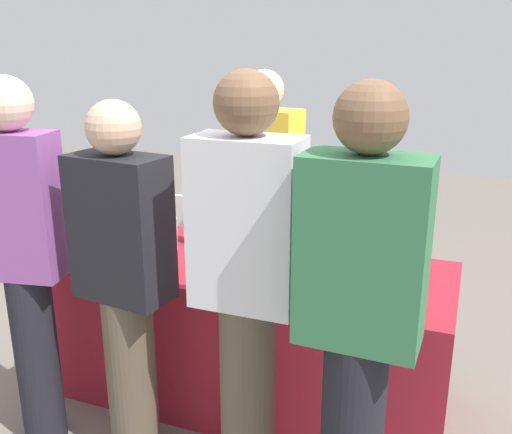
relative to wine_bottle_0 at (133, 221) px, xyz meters
name	(u,v)px	position (x,y,z in m)	size (l,w,h in m)	color
ground_plane	(256,394)	(0.78, -0.10, -0.87)	(12.00, 12.00, 0.00)	slate
tasting_table	(256,332)	(0.78, -0.10, -0.49)	(1.95, 0.80, 0.76)	maroon
wine_bottle_0	(133,221)	(0.00, 0.00, 0.00)	(0.07, 0.07, 0.30)	black
wine_bottle_1	(151,222)	(0.10, 0.04, 0.00)	(0.07, 0.07, 0.30)	black
wine_bottle_2	(191,224)	(0.33, 0.07, 0.00)	(0.08, 0.08, 0.31)	black
wine_bottle_3	(245,227)	(0.64, 0.11, 0.01)	(0.07, 0.07, 0.32)	black
wine_bottle_4	(323,243)	(1.10, 0.00, 0.01)	(0.08, 0.08, 0.34)	black
wine_bottle_5	(348,248)	(1.23, -0.01, 0.01)	(0.07, 0.07, 0.33)	black
wine_bottle_6	(391,249)	(1.43, 0.05, 0.01)	(0.08, 0.08, 0.33)	black
wine_bottle_7	(412,251)	(1.52, 0.08, 0.00)	(0.07, 0.07, 0.30)	black
wine_glass_0	(136,242)	(0.20, -0.29, 0.00)	(0.07, 0.07, 0.15)	silver
wine_glass_1	(160,240)	(0.28, -0.18, -0.01)	(0.07, 0.07, 0.14)	silver
wine_glass_2	(324,265)	(1.16, -0.23, -0.01)	(0.07, 0.07, 0.14)	silver
wine_glass_3	(373,278)	(1.40, -0.29, -0.01)	(0.07, 0.07, 0.14)	silver
ice_bucket	(158,234)	(0.21, -0.09, -0.02)	(0.21, 0.21, 0.17)	silver
server_pouring	(264,200)	(0.58, 0.55, 0.04)	(0.45, 0.29, 1.69)	black
guest_0	(24,253)	(-0.05, -0.78, 0.08)	(0.39, 0.26, 1.72)	black
guest_1	(125,279)	(0.43, -0.73, 0.01)	(0.42, 0.27, 1.63)	brown
guest_2	(247,282)	(0.99, -0.73, 0.09)	(0.41, 0.24, 1.75)	brown
guest_3	(359,317)	(1.44, -0.84, 0.07)	(0.42, 0.24, 1.74)	black
menu_board	(203,250)	(-0.01, 0.88, -0.48)	(0.49, 0.03, 0.79)	white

